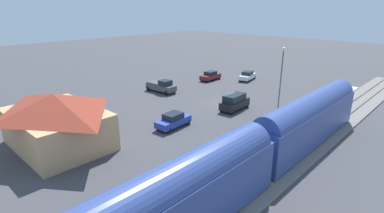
{
  "coord_description": "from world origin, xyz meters",
  "views": [
    {
      "loc": [
        -24.73,
        32.8,
        13.51
      ],
      "look_at": [
        0.79,
        5.78,
        1.0
      ],
      "focal_mm": 27.86,
      "sensor_mm": 36.0,
      "label": 1
    }
  ],
  "objects_px": {
    "sedan_white": "(247,76)",
    "sedan_blue": "(173,120)",
    "station_building": "(56,119)",
    "pedestrian_on_platform": "(320,96)",
    "pickup_charcoal": "(161,86)",
    "light_pole_near_platform": "(281,73)",
    "pedestrian_waiting_far": "(321,96)",
    "suv_black": "(235,102)",
    "sedan_maroon": "(210,76)"
  },
  "relations": [
    {
      "from": "pickup_charcoal",
      "to": "light_pole_near_platform",
      "type": "relative_size",
      "value": 0.63
    },
    {
      "from": "pedestrian_on_platform",
      "to": "suv_black",
      "type": "xyz_separation_m",
      "value": [
        7.48,
        10.56,
        -0.13
      ]
    },
    {
      "from": "pedestrian_on_platform",
      "to": "pickup_charcoal",
      "type": "distance_m",
      "value": 24.44
    },
    {
      "from": "sedan_blue",
      "to": "light_pole_near_platform",
      "type": "height_order",
      "value": "light_pole_near_platform"
    },
    {
      "from": "station_building",
      "to": "pedestrian_waiting_far",
      "type": "height_order",
      "value": "station_building"
    },
    {
      "from": "pedestrian_waiting_far",
      "to": "sedan_white",
      "type": "height_order",
      "value": "pedestrian_waiting_far"
    },
    {
      "from": "pickup_charcoal",
      "to": "suv_black",
      "type": "xyz_separation_m",
      "value": [
        -14.08,
        -0.97,
        0.12
      ]
    },
    {
      "from": "sedan_maroon",
      "to": "sedan_blue",
      "type": "distance_m",
      "value": 24.36
    },
    {
      "from": "pickup_charcoal",
      "to": "sedan_blue",
      "type": "height_order",
      "value": "pickup_charcoal"
    },
    {
      "from": "station_building",
      "to": "sedan_blue",
      "type": "relative_size",
      "value": 2.46
    },
    {
      "from": "pickup_charcoal",
      "to": "sedan_white",
      "type": "relative_size",
      "value": 1.15
    },
    {
      "from": "pickup_charcoal",
      "to": "sedan_maroon",
      "type": "bearing_deg",
      "value": -92.29
    },
    {
      "from": "sedan_white",
      "to": "sedan_blue",
      "type": "distance_m",
      "value": 26.9
    },
    {
      "from": "station_building",
      "to": "sedan_blue",
      "type": "distance_m",
      "value": 12.45
    },
    {
      "from": "sedan_white",
      "to": "sedan_blue",
      "type": "bearing_deg",
      "value": 104.81
    },
    {
      "from": "pickup_charcoal",
      "to": "sedan_blue",
      "type": "distance_m",
      "value": 15.51
    },
    {
      "from": "sedan_blue",
      "to": "suv_black",
      "type": "bearing_deg",
      "value": -98.6
    },
    {
      "from": "pickup_charcoal",
      "to": "light_pole_near_platform",
      "type": "xyz_separation_m",
      "value": [
        -18.94,
        -4.13,
        4.35
      ]
    },
    {
      "from": "sedan_maroon",
      "to": "pickup_charcoal",
      "type": "distance_m",
      "value": 12.06
    },
    {
      "from": "sedan_white",
      "to": "pickup_charcoal",
      "type": "bearing_deg",
      "value": 71.41
    },
    {
      "from": "pedestrian_waiting_far",
      "to": "light_pole_near_platform",
      "type": "height_order",
      "value": "light_pole_near_platform"
    },
    {
      "from": "station_building",
      "to": "light_pole_near_platform",
      "type": "distance_m",
      "value": 27.1
    },
    {
      "from": "pedestrian_waiting_far",
      "to": "suv_black",
      "type": "distance_m",
      "value": 12.92
    },
    {
      "from": "station_building",
      "to": "pedestrian_on_platform",
      "type": "xyz_separation_m",
      "value": [
        -13.82,
        -31.95,
        -1.58
      ]
    },
    {
      "from": "pedestrian_on_platform",
      "to": "pickup_charcoal",
      "type": "bearing_deg",
      "value": 28.14
    },
    {
      "from": "pedestrian_waiting_far",
      "to": "light_pole_near_platform",
      "type": "distance_m",
      "value": 8.76
    },
    {
      "from": "sedan_blue",
      "to": "light_pole_near_platform",
      "type": "relative_size",
      "value": 0.53
    },
    {
      "from": "pedestrian_on_platform",
      "to": "pickup_charcoal",
      "type": "xyz_separation_m",
      "value": [
        21.55,
        11.53,
        -0.25
      ]
    },
    {
      "from": "pedestrian_waiting_far",
      "to": "pickup_charcoal",
      "type": "relative_size",
      "value": 0.31
    },
    {
      "from": "sedan_maroon",
      "to": "sedan_blue",
      "type": "relative_size",
      "value": 0.99
    },
    {
      "from": "sedan_maroon",
      "to": "pedestrian_waiting_far",
      "type": "bearing_deg",
      "value": 178.04
    },
    {
      "from": "pedestrian_waiting_far",
      "to": "sedan_blue",
      "type": "height_order",
      "value": "pedestrian_waiting_far"
    },
    {
      "from": "suv_black",
      "to": "sedan_blue",
      "type": "bearing_deg",
      "value": 81.4
    },
    {
      "from": "sedan_blue",
      "to": "suv_black",
      "type": "height_order",
      "value": "suv_black"
    },
    {
      "from": "station_building",
      "to": "light_pole_near_platform",
      "type": "bearing_deg",
      "value": -114.52
    },
    {
      "from": "pedestrian_on_platform",
      "to": "pedestrian_waiting_far",
      "type": "distance_m",
      "value": 0.34
    },
    {
      "from": "sedan_maroon",
      "to": "light_pole_near_platform",
      "type": "relative_size",
      "value": 0.53
    },
    {
      "from": "pedestrian_on_platform",
      "to": "pedestrian_waiting_far",
      "type": "relative_size",
      "value": 1.0
    },
    {
      "from": "pedestrian_waiting_far",
      "to": "sedan_blue",
      "type": "xyz_separation_m",
      "value": [
        9.27,
        20.43,
        -0.4
      ]
    },
    {
      "from": "pickup_charcoal",
      "to": "suv_black",
      "type": "bearing_deg",
      "value": -176.06
    },
    {
      "from": "pedestrian_on_platform",
      "to": "sedan_white",
      "type": "distance_m",
      "value": 16.76
    },
    {
      "from": "station_building",
      "to": "sedan_maroon",
      "type": "height_order",
      "value": "station_building"
    },
    {
      "from": "pickup_charcoal",
      "to": "suv_black",
      "type": "height_order",
      "value": "suv_black"
    },
    {
      "from": "sedan_blue",
      "to": "light_pole_near_platform",
      "type": "distance_m",
      "value": 15.37
    },
    {
      "from": "sedan_maroon",
      "to": "sedan_blue",
      "type": "height_order",
      "value": "same"
    },
    {
      "from": "sedan_blue",
      "to": "suv_black",
      "type": "xyz_separation_m",
      "value": [
        -1.52,
        -10.08,
        0.27
      ]
    },
    {
      "from": "station_building",
      "to": "pedestrian_on_platform",
      "type": "bearing_deg",
      "value": -113.39
    },
    {
      "from": "pedestrian_on_platform",
      "to": "light_pole_near_platform",
      "type": "height_order",
      "value": "light_pole_near_platform"
    },
    {
      "from": "pedestrian_waiting_far",
      "to": "sedan_white",
      "type": "distance_m",
      "value": 17.08
    },
    {
      "from": "sedan_blue",
      "to": "sedan_maroon",
      "type": "bearing_deg",
      "value": -60.3
    }
  ]
}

